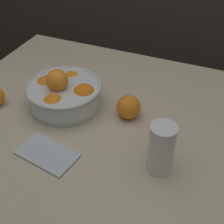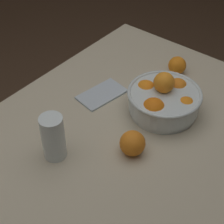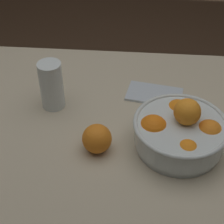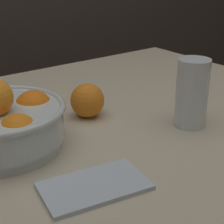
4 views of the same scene
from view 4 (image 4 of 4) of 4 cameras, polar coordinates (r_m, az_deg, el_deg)
name	(u,v)px [view 4 (image 4 of 4)]	position (r m, az deg, el deg)	size (l,w,h in m)	color
dining_table	(95,151)	(0.91, -2.57, -5.89)	(1.28, 0.96, 0.72)	#B7AD93
fruit_bowl	(1,123)	(0.77, -16.51, -1.62)	(0.26, 0.26, 0.15)	silver
juice_glass	(192,97)	(0.86, 12.03, 2.26)	(0.07, 0.07, 0.16)	#F4A314
orange_loose_front	(87,100)	(0.90, -3.78, 1.78)	(0.08, 0.08, 0.08)	orange
napkin	(94,186)	(0.64, -2.72, -11.22)	(0.18, 0.10, 0.01)	silver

